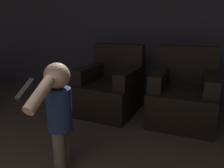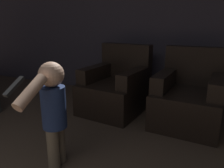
{
  "view_description": "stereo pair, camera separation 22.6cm",
  "coord_description": "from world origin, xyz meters",
  "views": [
    {
      "loc": [
        0.79,
        0.88,
        1.19
      ],
      "look_at": [
        0.06,
        2.94,
        0.6
      ],
      "focal_mm": 35.0,
      "sensor_mm": 36.0,
      "label": 1
    },
    {
      "loc": [
        0.99,
        0.96,
        1.19
      ],
      "look_at": [
        0.06,
        2.94,
        0.6
      ],
      "focal_mm": 35.0,
      "sensor_mm": 36.0,
      "label": 2
    }
  ],
  "objects": [
    {
      "name": "armchair_left",
      "position": [
        -0.21,
        3.67,
        0.32
      ],
      "size": [
        0.84,
        0.95,
        0.92
      ],
      "rotation": [
        0.0,
        0.0,
        -0.09
      ],
      "color": "black",
      "rests_on": "ground_plane"
    },
    {
      "name": "person_toddler",
      "position": [
        -0.14,
        2.26,
        0.54
      ],
      "size": [
        0.2,
        0.62,
        0.92
      ],
      "rotation": [
        0.0,
        0.0,
        1.77
      ],
      "color": "brown",
      "rests_on": "ground_plane"
    },
    {
      "name": "wall_back",
      "position": [
        0.0,
        4.5,
        1.3
      ],
      "size": [
        8.4,
        0.05,
        2.6
      ],
      "color": "#3D3842",
      "rests_on": "ground_plane"
    },
    {
      "name": "armchair_right",
      "position": [
        0.77,
        3.67,
        0.32
      ],
      "size": [
        0.81,
        0.91,
        0.92
      ],
      "rotation": [
        0.0,
        0.0,
        -0.05
      ],
      "color": "black",
      "rests_on": "ground_plane"
    }
  ]
}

